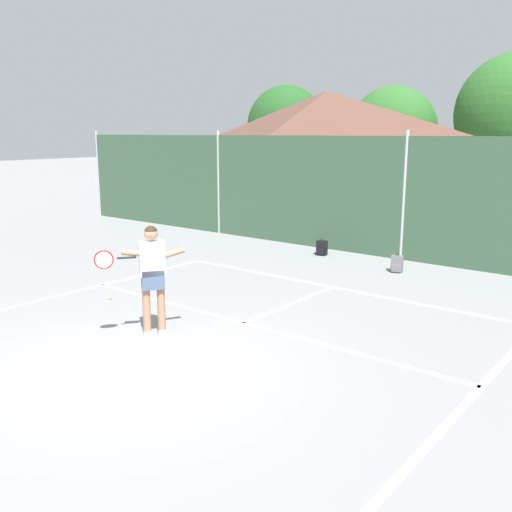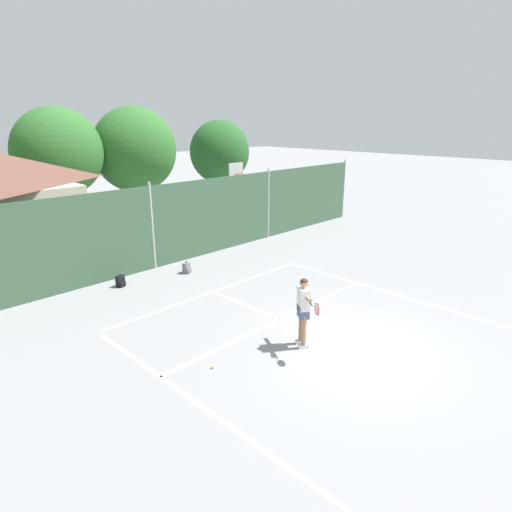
# 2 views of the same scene
# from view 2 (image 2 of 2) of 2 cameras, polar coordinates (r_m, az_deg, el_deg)

# --- Properties ---
(ground_plane) EXTENTS (120.00, 120.00, 0.00)m
(ground_plane) POSITION_cam_2_polar(r_m,az_deg,el_deg) (11.41, 12.73, -12.07)
(ground_plane) COLOR gray
(court_markings) EXTENTS (8.30, 11.10, 0.01)m
(court_markings) POSITION_cam_2_polar(r_m,az_deg,el_deg) (11.71, 10.01, -11.05)
(court_markings) COLOR white
(court_markings) RESTS_ON ground
(chainlink_fence) EXTENTS (26.09, 0.09, 3.37)m
(chainlink_fence) POSITION_cam_2_polar(r_m,az_deg,el_deg) (16.91, -13.58, 3.63)
(chainlink_fence) COLOR #38563D
(chainlink_fence) RESTS_ON ground
(basketball_hoop) EXTENTS (0.90, 0.67, 3.55)m
(basketball_hoop) POSITION_cam_2_polar(r_m,az_deg,el_deg) (21.53, -2.71, 8.96)
(basketball_hoop) COLOR #9E9EA3
(basketball_hoop) RESTS_ON ground
(treeline_backdrop) EXTENTS (25.31, 4.37, 6.31)m
(treeline_backdrop) POSITION_cam_2_polar(r_m,az_deg,el_deg) (25.03, -22.27, 12.11)
(treeline_backdrop) COLOR brown
(treeline_backdrop) RESTS_ON ground
(tennis_player) EXTENTS (0.79, 1.26, 1.85)m
(tennis_player) POSITION_cam_2_polar(r_m,az_deg,el_deg) (10.88, 6.32, -6.67)
(tennis_player) COLOR silver
(tennis_player) RESTS_ON ground
(tennis_ball) EXTENTS (0.07, 0.07, 0.07)m
(tennis_ball) POSITION_cam_2_polar(r_m,az_deg,el_deg) (10.46, -5.81, -14.43)
(tennis_ball) COLOR #CCE033
(tennis_ball) RESTS_ON ground
(backpack_black) EXTENTS (0.31, 0.29, 0.46)m
(backpack_black) POSITION_cam_2_polar(r_m,az_deg,el_deg) (15.71, -17.52, -3.21)
(backpack_black) COLOR black
(backpack_black) RESTS_ON ground
(backpack_grey) EXTENTS (0.32, 0.30, 0.46)m
(backpack_grey) POSITION_cam_2_polar(r_m,az_deg,el_deg) (16.49, -9.18, -1.59)
(backpack_grey) COLOR slate
(backpack_grey) RESTS_ON ground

